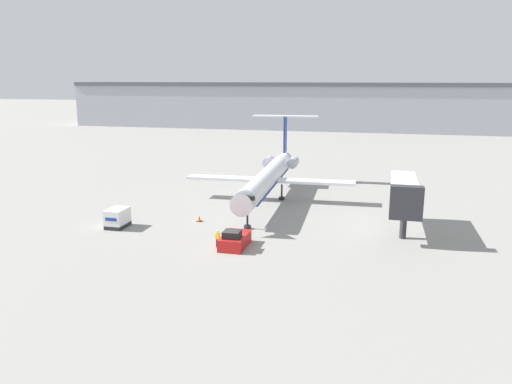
# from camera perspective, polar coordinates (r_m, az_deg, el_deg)

# --- Properties ---
(ground_plane) EXTENTS (600.00, 600.00, 0.00)m
(ground_plane) POSITION_cam_1_polar(r_m,az_deg,el_deg) (49.72, -2.95, -6.52)
(ground_plane) COLOR gray
(terminal_building) EXTENTS (180.00, 16.80, 15.11)m
(terminal_building) POSITION_cam_1_polar(r_m,az_deg,el_deg) (165.66, 9.24, 9.66)
(terminal_building) COLOR #9EA3AD
(terminal_building) RESTS_ON ground
(airplane_main) EXTENTS (23.30, 31.71, 10.64)m
(airplane_main) POSITION_cam_1_polar(r_m,az_deg,el_deg) (68.14, 1.53, 1.91)
(airplane_main) COLOR silver
(airplane_main) RESTS_ON ground
(pushback_tug) EXTENTS (2.35, 4.39, 1.94)m
(pushback_tug) POSITION_cam_1_polar(r_m,az_deg,el_deg) (50.09, -2.46, -5.49)
(pushback_tug) COLOR #B21919
(pushback_tug) RESTS_ON ground
(luggage_cart) EXTENTS (1.96, 2.84, 2.17)m
(luggage_cart) POSITION_cam_1_polar(r_m,az_deg,el_deg) (58.49, -15.56, -2.88)
(luggage_cart) COLOR #232326
(luggage_cart) RESTS_ON ground
(worker_near_tug) EXTENTS (0.40, 0.25, 1.77)m
(worker_near_tug) POSITION_cam_1_polar(r_m,az_deg,el_deg) (50.03, -4.40, -5.29)
(worker_near_tug) COLOR #232838
(worker_near_tug) RESTS_ON ground
(traffic_cone_left) EXTENTS (0.62, 0.62, 0.74)m
(traffic_cone_left) POSITION_cam_1_polar(r_m,az_deg,el_deg) (59.20, -6.51, -3.03)
(traffic_cone_left) COLOR black
(traffic_cone_left) RESTS_ON ground
(jet_bridge) EXTENTS (3.20, 11.25, 6.19)m
(jet_bridge) POSITION_cam_1_polar(r_m,az_deg,el_deg) (55.96, 16.59, -0.10)
(jet_bridge) COLOR #2D2D33
(jet_bridge) RESTS_ON ground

